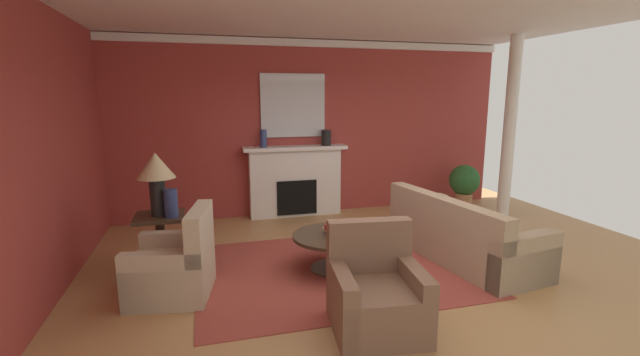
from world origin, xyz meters
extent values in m
plane|color=tan|center=(0.00, 0.00, 0.00)|extent=(8.70, 8.70, 0.00)
cube|color=#9E3833|center=(0.00, 2.95, 1.52)|extent=(7.30, 0.12, 3.05)
cube|color=#9E3833|center=(-3.41, 0.30, 1.52)|extent=(0.12, 6.37, 3.05)
cube|color=white|center=(0.00, 0.30, 3.08)|extent=(7.30, 6.37, 0.06)
cube|color=white|center=(0.00, 2.87, 2.97)|extent=(7.30, 0.08, 0.12)
cube|color=#993D33|center=(-0.35, 0.25, 0.01)|extent=(3.25, 2.50, 0.01)
cube|color=white|center=(-0.29, 2.74, 0.59)|extent=(1.60, 0.25, 1.18)
cube|color=black|center=(-0.29, 2.72, 0.35)|extent=(0.70, 0.26, 0.60)
cube|color=white|center=(-0.29, 2.71, 1.21)|extent=(1.80, 0.35, 0.06)
cube|color=silver|center=(-0.29, 2.86, 1.92)|extent=(1.12, 0.04, 1.08)
cube|color=tan|center=(1.38, 0.15, 0.23)|extent=(1.19, 2.21, 0.45)
cube|color=tan|center=(1.04, 0.10, 0.65)|extent=(0.50, 2.11, 0.40)
cube|color=tan|center=(1.52, -0.79, 0.31)|extent=(0.92, 0.33, 0.62)
cube|color=tan|center=(1.25, 1.09, 0.31)|extent=(0.92, 0.33, 0.62)
cube|color=#C1B293|center=(-2.21, 0.06, 0.22)|extent=(0.93, 0.93, 0.44)
cube|color=#C1B293|center=(-1.90, 0.01, 0.70)|extent=(0.30, 0.82, 0.51)
cube|color=#C1B293|center=(-2.15, 0.39, 0.30)|extent=(0.81, 0.28, 0.60)
cube|color=#C1B293|center=(-2.27, -0.26, 0.30)|extent=(0.81, 0.28, 0.60)
cube|color=brown|center=(-0.37, -1.16, 0.22)|extent=(0.89, 0.89, 0.44)
cube|color=brown|center=(-0.34, -0.84, 0.70)|extent=(0.81, 0.25, 0.51)
cube|color=brown|center=(-0.70, -1.12, 0.30)|extent=(0.23, 0.81, 0.60)
cube|color=brown|center=(-0.05, -1.20, 0.30)|extent=(0.23, 0.81, 0.60)
cylinder|color=#3D2D1E|center=(-0.35, 0.25, 0.43)|extent=(1.00, 1.00, 0.04)
cylinder|color=#3D2D1E|center=(-0.35, 0.25, 0.21)|extent=(0.12, 0.12, 0.41)
cylinder|color=#3D2D1E|center=(-0.35, 0.25, 0.01)|extent=(0.56, 0.56, 0.03)
cube|color=#3D2D1E|center=(-2.36, 0.78, 0.68)|extent=(0.56, 0.56, 0.04)
cube|color=#3D2D1E|center=(-2.36, 0.78, 0.33)|extent=(0.10, 0.10, 0.66)
cube|color=#3D2D1E|center=(-2.36, 0.78, 0.02)|extent=(0.45, 0.45, 0.04)
cylinder|color=black|center=(-2.36, 0.78, 0.92)|extent=(0.18, 0.18, 0.45)
cone|color=#C6B284|center=(-2.36, 0.78, 1.30)|extent=(0.44, 0.44, 0.30)
cylinder|color=black|center=(0.26, 2.69, 1.37)|extent=(0.17, 0.17, 0.27)
cylinder|color=navy|center=(-0.84, 2.69, 1.38)|extent=(0.11, 0.11, 0.29)
cylinder|color=navy|center=(-2.21, 0.66, 0.87)|extent=(0.16, 0.16, 0.33)
cube|color=tan|center=(-0.20, 0.22, 0.47)|extent=(0.24, 0.15, 0.04)
cube|color=tan|center=(-0.33, 0.31, 0.50)|extent=(0.27, 0.21, 0.03)
cube|color=maroon|center=(-0.35, 0.21, 0.55)|extent=(0.23, 0.23, 0.06)
cylinder|color=#A8754C|center=(2.83, 2.33, 0.15)|extent=(0.32, 0.32, 0.30)
sphere|color=#28602D|center=(2.83, 2.33, 0.55)|extent=(0.56, 0.56, 0.56)
cylinder|color=white|center=(3.05, 1.49, 1.52)|extent=(0.20, 0.20, 3.05)
camera|label=1|loc=(-1.81, -4.43, 2.11)|focal=23.87mm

